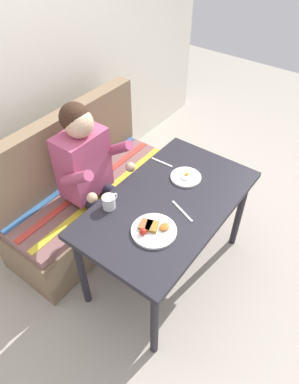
{
  "coord_description": "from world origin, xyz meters",
  "views": [
    {
      "loc": [
        -1.29,
        -0.82,
        2.24
      ],
      "look_at": [
        0.0,
        0.15,
        0.72
      ],
      "focal_mm": 32.38,
      "sensor_mm": 36.0,
      "label": 1
    }
  ],
  "objects_px": {
    "person": "(91,169)",
    "plate_eggs": "(186,177)",
    "plate_breakfast": "(153,230)",
    "fork": "(162,162)",
    "knife": "(182,211)",
    "coffee_mug": "(109,202)",
    "table": "(168,210)",
    "couch": "(88,196)"
  },
  "relations": [
    {
      "from": "person",
      "to": "plate_eggs",
      "type": "distance_m",
      "value": 0.64
    },
    {
      "from": "person",
      "to": "plate_breakfast",
      "type": "distance_m",
      "value": 0.68
    },
    {
      "from": "plate_breakfast",
      "to": "fork",
      "type": "distance_m",
      "value": 0.63
    },
    {
      "from": "fork",
      "to": "knife",
      "type": "distance_m",
      "value": 0.48
    },
    {
      "from": "knife",
      "to": "coffee_mug",
      "type": "bearing_deg",
      "value": 143.04
    },
    {
      "from": "plate_eggs",
      "to": "fork",
      "type": "distance_m",
      "value": 0.23
    },
    {
      "from": "fork",
      "to": "plate_eggs",
      "type": "bearing_deg",
      "value": -102.01
    },
    {
      "from": "coffee_mug",
      "to": "knife",
      "type": "height_order",
      "value": "coffee_mug"
    },
    {
      "from": "table",
      "to": "couch",
      "type": "distance_m",
      "value": 0.83
    },
    {
      "from": "coffee_mug",
      "to": "fork",
      "type": "bearing_deg",
      "value": -0.55
    },
    {
      "from": "table",
      "to": "plate_breakfast",
      "type": "height_order",
      "value": "plate_breakfast"
    },
    {
      "from": "couch",
      "to": "knife",
      "type": "xyz_separation_m",
      "value": [
        -0.03,
        -0.88,
        0.4
      ]
    },
    {
      "from": "knife",
      "to": "couch",
      "type": "bearing_deg",
      "value": 109.39
    },
    {
      "from": "table",
      "to": "plate_eggs",
      "type": "xyz_separation_m",
      "value": [
        0.25,
        0.03,
        0.09
      ]
    },
    {
      "from": "table",
      "to": "fork",
      "type": "xyz_separation_m",
      "value": [
        0.28,
        0.25,
        0.08
      ]
    },
    {
      "from": "table",
      "to": "fork",
      "type": "relative_size",
      "value": 7.06
    },
    {
      "from": "coffee_mug",
      "to": "table",
      "type": "bearing_deg",
      "value": -44.95
    },
    {
      "from": "person",
      "to": "coffee_mug",
      "type": "distance_m",
      "value": 0.38
    },
    {
      "from": "person",
      "to": "knife",
      "type": "height_order",
      "value": "person"
    },
    {
      "from": "table",
      "to": "plate_eggs",
      "type": "distance_m",
      "value": 0.26
    },
    {
      "from": "couch",
      "to": "fork",
      "type": "xyz_separation_m",
      "value": [
        0.28,
        -0.51,
        0.4
      ]
    },
    {
      "from": "coffee_mug",
      "to": "knife",
      "type": "distance_m",
      "value": 0.44
    },
    {
      "from": "person",
      "to": "plate_breakfast",
      "type": "height_order",
      "value": "person"
    },
    {
      "from": "couch",
      "to": "person",
      "type": "distance_m",
      "value": 0.45
    },
    {
      "from": "coffee_mug",
      "to": "fork",
      "type": "distance_m",
      "value": 0.55
    },
    {
      "from": "person",
      "to": "fork",
      "type": "xyz_separation_m",
      "value": [
        0.36,
        -0.34,
        -0.01
      ]
    },
    {
      "from": "person",
      "to": "plate_eggs",
      "type": "relative_size",
      "value": 5.91
    },
    {
      "from": "couch",
      "to": "knife",
      "type": "distance_m",
      "value": 0.97
    },
    {
      "from": "plate_eggs",
      "to": "plate_breakfast",
      "type": "bearing_deg",
      "value": -168.74
    },
    {
      "from": "person",
      "to": "couch",
      "type": "bearing_deg",
      "value": 66.14
    },
    {
      "from": "table",
      "to": "fork",
      "type": "distance_m",
      "value": 0.39
    },
    {
      "from": "table",
      "to": "coffee_mug",
      "type": "bearing_deg",
      "value": 135.05
    },
    {
      "from": "table",
      "to": "person",
      "type": "xyz_separation_m",
      "value": [
        -0.08,
        0.59,
        0.09
      ]
    },
    {
      "from": "person",
      "to": "fork",
      "type": "distance_m",
      "value": 0.49
    },
    {
      "from": "fork",
      "to": "knife",
      "type": "relative_size",
      "value": 0.85
    },
    {
      "from": "couch",
      "to": "plate_eggs",
      "type": "distance_m",
      "value": 0.87
    },
    {
      "from": "plate_breakfast",
      "to": "plate_eggs",
      "type": "height_order",
      "value": "plate_breakfast"
    },
    {
      "from": "fork",
      "to": "table",
      "type": "bearing_deg",
      "value": -140.36
    },
    {
      "from": "person",
      "to": "table",
      "type": "bearing_deg",
      "value": -82.53
    },
    {
      "from": "coffee_mug",
      "to": "couch",
      "type": "bearing_deg",
      "value": 62.77
    },
    {
      "from": "couch",
      "to": "plate_breakfast",
      "type": "distance_m",
      "value": 0.96
    },
    {
      "from": "table",
      "to": "plate_breakfast",
      "type": "distance_m",
      "value": 0.28
    }
  ]
}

